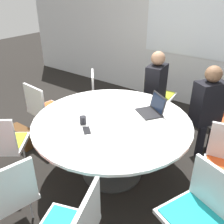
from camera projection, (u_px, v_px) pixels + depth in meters
name	position (u px, v px, depth m)	size (l,w,h in m)	color
ground_plane	(112.00, 171.00, 3.05)	(16.00, 16.00, 0.00)	black
wall_back	(197.00, 29.00, 4.11)	(8.00, 0.07, 2.70)	silver
conference_table	(112.00, 130.00, 2.76)	(1.72, 1.72, 0.72)	#333333
chair_0	(216.00, 113.00, 3.32)	(0.59, 0.60, 0.85)	silver
chair_1	(156.00, 91.00, 3.98)	(0.46, 0.48, 0.85)	silver
chair_2	(101.00, 94.00, 3.86)	(0.61, 0.61, 0.85)	silver
chair_3	(44.00, 107.00, 3.47)	(0.48, 0.46, 0.85)	silver
chair_4	(2.00, 142.00, 2.73)	(0.60, 0.60, 0.85)	silver
chair_5	(7.00, 193.00, 2.07)	(0.51, 0.53, 0.85)	silver
chair_7	(199.00, 209.00, 1.93)	(0.57, 0.56, 0.85)	silver
person_0	(208.00, 105.00, 3.09)	(0.38, 0.42, 1.20)	black
person_1	(157.00, 85.00, 3.67)	(0.28, 0.38, 1.20)	black
laptop	(153.00, 109.00, 2.83)	(0.37, 0.36, 0.21)	#232326
coffee_cup	(83.00, 120.00, 2.62)	(0.07, 0.07, 0.08)	black
cell_phone	(87.00, 130.00, 2.51)	(0.15, 0.14, 0.01)	black
handbag	(21.00, 137.00, 3.47)	(0.36, 0.16, 0.28)	#513319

